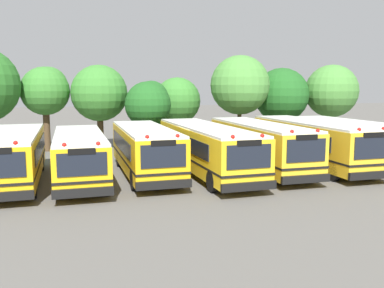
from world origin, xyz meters
The scene contains 15 objects.
ground_plane centered at (0.00, 0.00, 0.00)m, with size 160.00×160.00×0.00m, color #595651.
school_bus_0 centered at (-9.76, 0.04, 1.39)m, with size 2.71×9.58×2.64m.
school_bus_1 centered at (-6.61, -0.28, 1.33)m, with size 2.49×9.38×2.52m.
school_bus_2 centered at (-3.23, 0.21, 1.41)m, with size 2.51×9.45×2.67m.
school_bus_3 centered at (0.02, -0.24, 1.43)m, with size 2.76×11.20×2.72m.
school_bus_4 centered at (3.19, -0.22, 1.46)m, with size 2.48×9.95×2.78m.
school_bus_5 centered at (6.65, 0.00, 1.47)m, with size 2.56×10.71×2.80m.
school_bus_6 centered at (9.79, 0.18, 1.42)m, with size 2.78×11.12×2.69m.
tree_1 centered at (-8.63, 10.43, 4.46)m, with size 3.47×3.47×6.11m.
tree_2 centered at (-4.86, 10.02, 4.24)m, with size 4.14×4.14×6.28m.
tree_3 centered at (-1.62, 7.87, 3.55)m, with size 3.28×3.28×5.11m.
tree_4 centered at (0.96, 10.28, 3.52)m, with size 3.63×3.63×5.40m.
tree_5 centered at (5.28, 8.15, 4.80)m, with size 4.48×4.48×7.04m.
tree_6 centered at (9.44, 8.84, 4.04)m, with size 4.35×4.35×6.17m.
tree_7 centered at (13.39, 8.28, 4.26)m, with size 4.27×4.27×6.46m.
Camera 1 is at (-6.85, -21.50, 4.69)m, focal length 39.01 mm.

